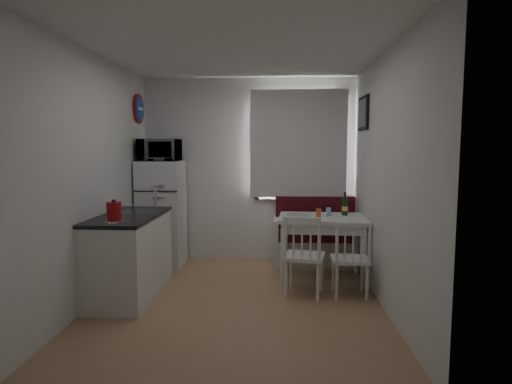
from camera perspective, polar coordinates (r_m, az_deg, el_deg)
floor at (r=4.67m, az=-2.47°, el=-14.44°), size 3.00×3.50×0.02m
ceiling at (r=4.48m, az=-2.63°, el=18.48°), size 3.00×3.50×0.02m
wall_back at (r=6.13m, az=-0.97°, el=2.91°), size 3.00×0.02×2.60m
wall_front at (r=2.66m, az=-6.17°, el=-1.17°), size 3.00×0.02×2.60m
wall_left at (r=4.77m, az=-20.78°, el=1.64°), size 0.02×3.50×2.60m
wall_right at (r=4.50m, az=16.84°, el=1.53°), size 0.02×3.50×2.60m
window at (r=6.08m, az=5.63°, el=5.92°), size 1.22×0.06×1.47m
curtain at (r=6.01m, az=5.66°, el=6.39°), size 1.35×0.02×1.50m
kitchen_counter at (r=4.94m, az=-16.46°, el=-8.02°), size 0.62×1.32×1.16m
wall_sign at (r=6.13m, az=-15.28°, el=10.65°), size 0.03×0.40×0.40m
picture_frame at (r=5.57m, az=14.08°, el=10.14°), size 0.04×0.52×0.42m
bench at (r=6.04m, az=8.61°, el=-6.68°), size 1.31×0.51×0.94m
dining_table at (r=5.31m, az=8.82°, el=-4.18°), size 1.09×0.79×0.79m
chair_left at (r=4.67m, az=6.54°, el=-7.35°), size 0.50×0.48×0.48m
chair_right at (r=4.74m, az=12.63°, el=-7.69°), size 0.40×0.38×0.45m
fridge at (r=6.04m, az=-12.44°, el=-2.79°), size 0.58×0.58×1.44m
microwave at (r=5.93m, az=-12.76°, el=5.48°), size 0.54×0.36×0.30m
kettle at (r=4.32m, az=-18.41°, el=-2.54°), size 0.17×0.17×0.22m
wine_bottle at (r=5.41m, az=11.77°, el=-1.51°), size 0.07×0.07×0.30m
drinking_glass_orange at (r=5.23m, az=8.35°, el=-2.78°), size 0.06×0.06×0.10m
drinking_glass_blue at (r=5.34m, az=9.64°, el=-2.61°), size 0.06×0.06×0.10m
plate at (r=5.29m, az=5.57°, el=-3.09°), size 0.27×0.27×0.02m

